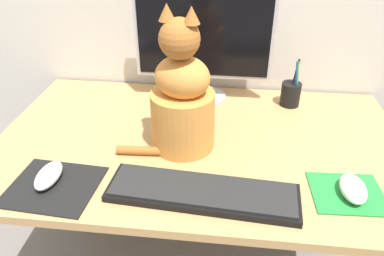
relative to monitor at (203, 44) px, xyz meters
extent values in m
cube|color=tan|center=(0.01, -0.28, -0.22)|extent=(1.24, 0.75, 0.02)
cube|color=olive|center=(-0.57, 0.06, -0.59)|extent=(0.05, 0.05, 0.71)
cube|color=olive|center=(0.60, 0.06, -0.59)|extent=(0.05, 0.05, 0.71)
cylinder|color=#B2B2B7|center=(0.00, 0.00, -0.20)|extent=(0.17, 0.17, 0.01)
cylinder|color=#B2B2B7|center=(0.00, 0.00, -0.16)|extent=(0.04, 0.04, 0.08)
cube|color=#B2B2B7|center=(0.00, 0.00, 0.02)|extent=(0.47, 0.02, 0.29)
cube|color=black|center=(0.00, -0.01, 0.02)|extent=(0.45, 0.00, 0.27)
cube|color=black|center=(0.05, -0.53, -0.20)|extent=(0.48, 0.17, 0.02)
cube|color=black|center=(0.05, -0.53, -0.19)|extent=(0.46, 0.15, 0.01)
cube|color=black|center=(-0.33, -0.54, -0.20)|extent=(0.24, 0.21, 0.00)
cube|color=#238438|center=(0.41, -0.48, -0.20)|extent=(0.19, 0.16, 0.00)
ellipsoid|color=white|center=(-0.35, -0.53, -0.18)|extent=(0.06, 0.11, 0.04)
ellipsoid|color=white|center=(0.42, -0.49, -0.18)|extent=(0.06, 0.11, 0.04)
cylinder|color=#D6893D|center=(-0.03, -0.31, -0.12)|extent=(0.23, 0.23, 0.17)
ellipsoid|color=#D6893D|center=(-0.03, -0.31, 0.01)|extent=(0.19, 0.17, 0.12)
sphere|color=#A36028|center=(-0.03, -0.33, 0.12)|extent=(0.13, 0.13, 0.11)
cone|color=#A36028|center=(-0.07, -0.32, 0.19)|extent=(0.05, 0.05, 0.04)
cone|color=#A36028|center=(0.00, -0.34, 0.19)|extent=(0.05, 0.05, 0.04)
cylinder|color=#A36028|center=(-0.10, -0.37, -0.19)|extent=(0.24, 0.04, 0.03)
cylinder|color=black|center=(0.31, -0.02, -0.16)|extent=(0.07, 0.07, 0.08)
cylinder|color=green|center=(0.33, -0.03, -0.10)|extent=(0.02, 0.02, 0.14)
cylinder|color=black|center=(0.32, -0.01, -0.10)|extent=(0.02, 0.02, 0.14)
cylinder|color=#1E47B2|center=(0.32, -0.03, -0.10)|extent=(0.02, 0.02, 0.14)
camera|label=1|loc=(0.10, -1.23, 0.43)|focal=35.00mm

